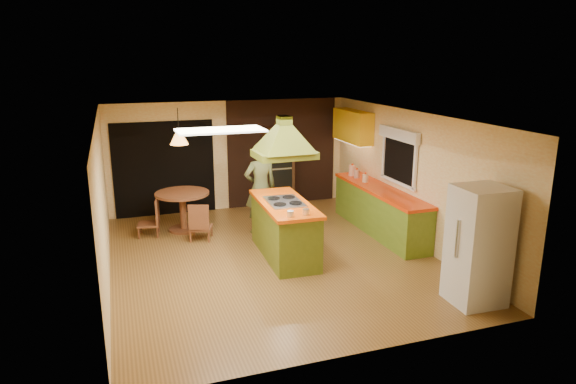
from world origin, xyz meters
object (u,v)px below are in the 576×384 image
object	(u,v)px
refrigerator	(479,246)
wall_oven	(278,168)
kitchen_island	(284,229)
dining_table	(183,204)
canister_large	(352,170)
man	(260,188)

from	to	relation	value
refrigerator	wall_oven	distance (m)	5.65
kitchen_island	refrigerator	world-z (taller)	refrigerator
kitchen_island	dining_table	bearing A→B (deg)	129.44
kitchen_island	canister_large	xyz separation A→B (m)	(2.17, 1.80, 0.53)
canister_large	kitchen_island	bearing A→B (deg)	-140.41
dining_table	canister_large	world-z (taller)	canister_large
man	kitchen_island	bearing A→B (deg)	85.02
kitchen_island	man	xyz separation A→B (m)	(-0.05, 1.36, 0.42)
refrigerator	wall_oven	world-z (taller)	wall_oven
refrigerator	dining_table	distance (m)	5.79
dining_table	refrigerator	bearing A→B (deg)	-51.86
man	refrigerator	xyz separation A→B (m)	(2.10, -3.93, -0.06)
canister_large	refrigerator	bearing A→B (deg)	-91.56
wall_oven	canister_large	xyz separation A→B (m)	(1.35, -1.15, 0.09)
refrigerator	dining_table	xyz separation A→B (m)	(-3.57, 4.55, -0.29)
kitchen_island	canister_large	size ratio (longest dim) A/B	9.04
man	canister_large	bearing A→B (deg)	-175.95
refrigerator	man	bearing A→B (deg)	119.99
wall_oven	dining_table	distance (m)	2.56
refrigerator	canister_large	xyz separation A→B (m)	(0.12, 4.37, 0.17)
man	wall_oven	bearing A→B (deg)	-126.01
dining_table	canister_large	size ratio (longest dim) A/B	4.80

